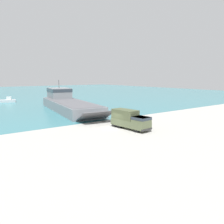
# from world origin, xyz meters

# --- Properties ---
(ground_plane) EXTENTS (240.00, 240.00, 0.00)m
(ground_plane) POSITION_xyz_m (0.00, 0.00, 0.00)
(ground_plane) COLOR #A8A59E
(water_surface) EXTENTS (240.00, 180.00, 0.01)m
(water_surface) POSITION_xyz_m (0.00, 96.52, 0.00)
(water_surface) COLOR teal
(water_surface) RESTS_ON ground_plane
(landing_craft) EXTENTS (11.69, 34.55, 7.90)m
(landing_craft) POSITION_xyz_m (2.48, 25.08, 1.95)
(landing_craft) COLOR gray
(landing_craft) RESTS_ON ground_plane
(military_truck) EXTENTS (3.14, 7.65, 3.20)m
(military_truck) POSITION_xyz_m (1.83, -1.98, 1.62)
(military_truck) COLOR #566042
(military_truck) RESTS_ON ground_plane
(soldier_on_ramp) EXTENTS (0.30, 0.47, 1.70)m
(soldier_on_ramp) POSITION_xyz_m (5.44, -1.94, 0.98)
(soldier_on_ramp) COLOR #6B664C
(soldier_on_ramp) RESTS_ON ground_plane
(moored_boat_a) EXTENTS (5.56, 3.64, 1.90)m
(moored_boat_a) POSITION_xyz_m (-7.13, 53.27, 0.63)
(moored_boat_a) COLOR #B7BABF
(moored_boat_a) RESTS_ON ground_plane
(mooring_bollard) EXTENTS (0.23, 0.23, 0.63)m
(mooring_bollard) POSITION_xyz_m (7.70, 5.20, 0.34)
(mooring_bollard) COLOR #333338
(mooring_bollard) RESTS_ON ground_plane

